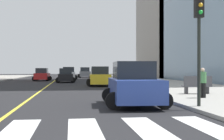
% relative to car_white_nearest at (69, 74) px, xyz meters
% --- Properties ---
extents(sidewalk_kerb_east, '(10.00, 120.00, 0.15)m').
position_rel_car_white_nearest_xyz_m(sidewalk_kerb_east, '(10.19, -26.31, -0.89)').
color(sidewalk_kerb_east, '#9E9B93').
rests_on(sidewalk_kerb_east, ground).
extents(lane_divider_paint, '(0.16, 80.00, 0.01)m').
position_rel_car_white_nearest_xyz_m(lane_divider_paint, '(-2.01, -6.31, -0.96)').
color(lane_divider_paint, yellow).
rests_on(lane_divider_paint, ground).
extents(parking_garage_concrete, '(18.00, 24.00, 21.81)m').
position_rel_car_white_nearest_xyz_m(parking_garage_concrete, '(25.93, 15.45, 9.94)').
color(parking_garage_concrete, '#9E9B93').
rests_on(parking_garage_concrete, ground).
extents(car_white_nearest, '(2.93, 4.65, 2.06)m').
position_rel_car_white_nearest_xyz_m(car_white_nearest, '(0.00, 0.00, 0.00)').
color(car_white_nearest, silver).
rests_on(car_white_nearest, ground).
extents(car_yellow_second, '(2.89, 4.50, 1.97)m').
position_rel_car_white_nearest_xyz_m(car_yellow_second, '(3.25, -19.41, -0.04)').
color(car_yellow_second, gold).
rests_on(car_yellow_second, ground).
extents(car_blue_third, '(3.01, 4.68, 2.05)m').
position_rel_car_white_nearest_xyz_m(car_blue_third, '(3.24, -36.68, -0.01)').
color(car_blue_third, '#2D479E').
rests_on(car_blue_third, ground).
extents(car_red_fourth, '(2.70, 4.23, 1.86)m').
position_rel_car_white_nearest_xyz_m(car_red_fourth, '(-3.84, -4.12, -0.10)').
color(car_red_fourth, red).
rests_on(car_red_fourth, ground).
extents(car_gray_fifth, '(2.92, 4.67, 2.08)m').
position_rel_car_white_nearest_xyz_m(car_gray_fifth, '(3.13, 11.61, 0.01)').
color(car_gray_fifth, slate).
rests_on(car_gray_fifth, ground).
extents(car_black_sixth, '(2.57, 4.09, 1.81)m').
position_rel_car_white_nearest_xyz_m(car_black_sixth, '(-0.34, -10.42, -0.12)').
color(car_black_sixth, black).
rests_on(car_black_sixth, ground).
extents(traffic_light_near_corner, '(0.36, 0.41, 4.71)m').
position_rel_car_white_nearest_xyz_m(traffic_light_near_corner, '(5.64, -38.52, 2.50)').
color(traffic_light_near_corner, black).
rests_on(traffic_light_near_corner, sidewalk_kerb_east).
extents(park_bench, '(1.82, 0.64, 1.12)m').
position_rel_car_white_nearest_xyz_m(park_bench, '(8.18, -32.27, -0.28)').
color(park_bench, '#47474C').
rests_on(park_bench, sidewalk_kerb_east).
extents(pedestrian_waiting_east, '(0.40, 0.40, 1.62)m').
position_rel_car_white_nearest_xyz_m(pedestrian_waiting_east, '(7.40, -34.88, 0.08)').
color(pedestrian_waiting_east, black).
rests_on(pedestrian_waiting_east, sidewalk_kerb_east).
extents(fire_hydrant, '(0.26, 0.26, 0.89)m').
position_rel_car_white_nearest_xyz_m(fire_hydrant, '(6.08, -24.26, -0.39)').
color(fire_hydrant, red).
rests_on(fire_hydrant, sidewalk_kerb_east).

